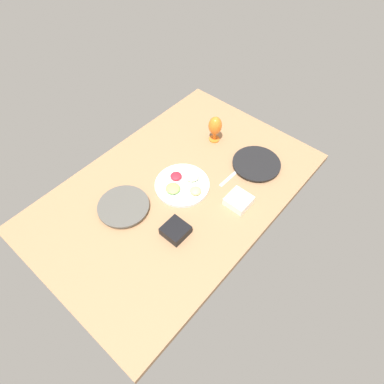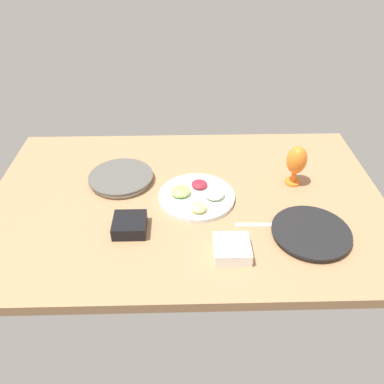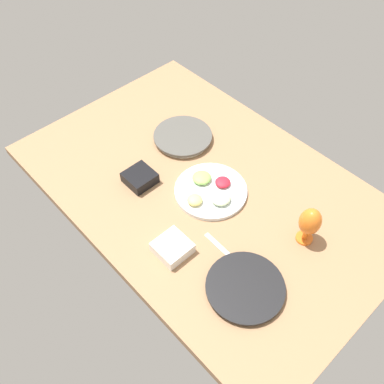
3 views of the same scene
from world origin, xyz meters
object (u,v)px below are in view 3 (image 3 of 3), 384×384
at_px(hurricane_glass_orange, 310,223).
at_px(square_bowl_white, 172,247).
at_px(square_bowl_black, 140,177).
at_px(dinner_plate_left, 183,137).
at_px(dinner_plate_right, 245,288).
at_px(fruit_platter, 211,190).

bearing_deg(hurricane_glass_orange, square_bowl_white, -126.73).
bearing_deg(square_bowl_black, dinner_plate_left, 102.72).
bearing_deg(hurricane_glass_orange, dinner_plate_right, -91.95).
distance_m(dinner_plate_left, hurricane_glass_orange, 0.74).
relative_size(dinner_plate_left, square_bowl_black, 2.30).
relative_size(square_bowl_white, square_bowl_black, 1.03).
distance_m(fruit_platter, square_bowl_white, 0.32).
bearing_deg(square_bowl_white, square_bowl_black, 160.28).
relative_size(fruit_platter, square_bowl_black, 2.57).
height_order(dinner_plate_left, fruit_platter, fruit_platter).
xyz_separation_m(dinner_plate_right, fruit_platter, (-0.40, 0.22, 0.00)).
distance_m(dinner_plate_left, dinner_plate_right, 0.80).
distance_m(hurricane_glass_orange, square_bowl_white, 0.52).
distance_m(dinner_plate_right, square_bowl_white, 0.31).
bearing_deg(square_bowl_white, hurricane_glass_orange, 53.27).
distance_m(dinner_plate_right, hurricane_glass_orange, 0.34).
bearing_deg(dinner_plate_left, hurricane_glass_orange, -2.39).
bearing_deg(square_bowl_black, square_bowl_white, -19.72).
xyz_separation_m(fruit_platter, hurricane_glass_orange, (0.41, 0.10, 0.09)).
relative_size(hurricane_glass_orange, square_bowl_white, 1.42).
height_order(dinner_plate_left, square_bowl_white, square_bowl_white).
relative_size(dinner_plate_right, hurricane_glass_orange, 1.61).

